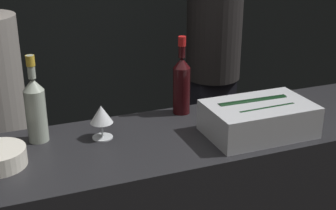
# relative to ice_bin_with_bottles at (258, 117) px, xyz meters

# --- Properties ---
(ice_bin_with_bottles) EXTENTS (0.41, 0.26, 0.13)m
(ice_bin_with_bottles) POSITION_rel_ice_bin_with_bottles_xyz_m (0.00, 0.00, 0.00)
(ice_bin_with_bottles) COLOR #B7BABF
(ice_bin_with_bottles) RESTS_ON bar_counter
(wine_glass) EXTENTS (0.09, 0.09, 0.13)m
(wine_glass) POSITION_rel_ice_bin_with_bottles_xyz_m (-0.58, 0.18, 0.03)
(wine_glass) COLOR silver
(wine_glass) RESTS_ON bar_counter
(rose_wine_bottle) EXTENTS (0.08, 0.08, 0.34)m
(rose_wine_bottle) POSITION_rel_ice_bin_with_bottles_xyz_m (-0.81, 0.25, 0.07)
(rose_wine_bottle) COLOR #9EA899
(rose_wine_bottle) RESTS_ON bar_counter
(red_wine_bottle_tall) EXTENTS (0.07, 0.07, 0.34)m
(red_wine_bottle_tall) POSITION_rel_ice_bin_with_bottles_xyz_m (-0.20, 0.31, 0.07)
(red_wine_bottle_tall) COLOR black
(red_wine_bottle_tall) RESTS_ON bar_counter
(person_in_hoodie) EXTENTS (0.36, 0.36, 1.85)m
(person_in_hoodie) POSITION_rel_ice_bin_with_bottles_xyz_m (0.45, 1.28, -0.11)
(person_in_hoodie) COLOR black
(person_in_hoodie) RESTS_ON ground_plane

